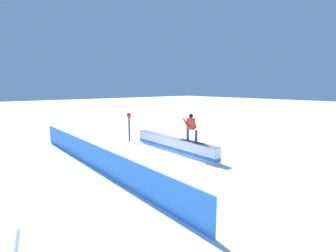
{
  "coord_description": "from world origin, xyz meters",
  "views": [
    {
      "loc": [
        -10.61,
        9.42,
        3.55
      ],
      "look_at": [
        -0.71,
        1.03,
        1.58
      ],
      "focal_mm": 28.25,
      "sensor_mm": 36.0,
      "label": 1
    }
  ],
  "objects": [
    {
      "name": "ground_plane",
      "position": [
        0.0,
        0.0,
        0.0
      ],
      "size": [
        120.0,
        120.0,
        0.0
      ],
      "primitive_type": "plane",
      "color": "white"
    },
    {
      "name": "grind_box",
      "position": [
        0.0,
        0.0,
        0.35
      ],
      "size": [
        6.39,
        0.69,
        0.78
      ],
      "color": "white",
      "rests_on": "ground_plane"
    },
    {
      "name": "snowboarder",
      "position": [
        -1.35,
        0.05,
        1.53
      ],
      "size": [
        1.58,
        0.42,
        1.41
      ],
      "color": "black",
      "rests_on": "grind_box"
    },
    {
      "name": "trail_marker",
      "position": [
        3.92,
        0.41,
        0.99
      ],
      "size": [
        0.4,
        0.1,
        1.84
      ],
      "color": "#262628",
      "rests_on": "ground_plane"
    },
    {
      "name": "safety_fence",
      "position": [
        0.0,
        4.66,
        0.53
      ],
      "size": [
        13.97,
        0.56,
        1.06
      ],
      "primitive_type": "cube",
      "rotation": [
        0.0,
        0.0,
        -0.04
      ],
      "color": "#3983E7",
      "rests_on": "ground_plane"
    }
  ]
}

